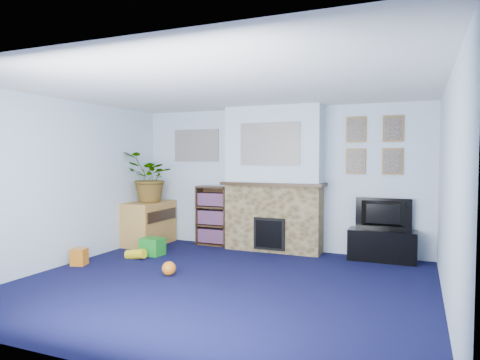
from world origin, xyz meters
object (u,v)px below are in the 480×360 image
at_px(bookshelf, 213,217).
at_px(sideboard, 149,225).
at_px(tv_stand, 382,246).
at_px(television, 383,214).

xyz_separation_m(bookshelf, sideboard, (-1.09, -0.41, -0.15)).
height_order(tv_stand, television, television).
distance_m(tv_stand, sideboard, 3.99).
height_order(television, sideboard, television).
distance_m(bookshelf, sideboard, 1.17).
bearing_deg(tv_stand, television, 90.00).
bearing_deg(television, sideboard, 5.23).
height_order(tv_stand, sideboard, sideboard).
bearing_deg(tv_stand, bookshelf, 178.48).
distance_m(television, sideboard, 4.01).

